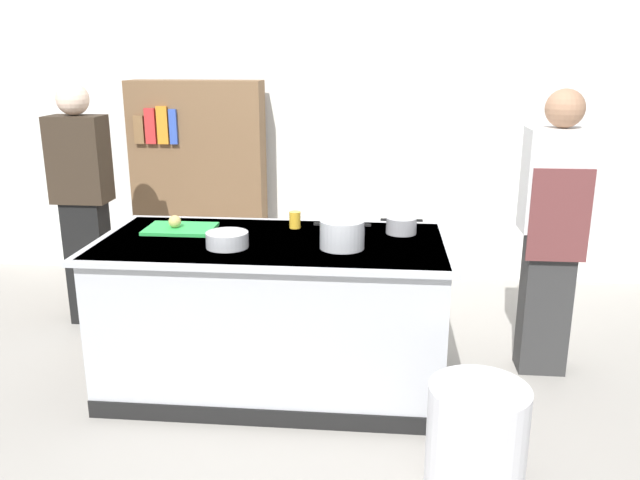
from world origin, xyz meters
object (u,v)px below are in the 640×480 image
(person_guest, at_px, (83,200))
(bookshelf, at_px, (200,184))
(juice_cup, at_px, (295,220))
(stock_pot, at_px, (342,234))
(mixing_bowl, at_px, (227,240))
(person_chef, at_px, (553,228))
(sauce_pan, at_px, (401,225))
(onion, at_px, (175,222))
(trash_bin, at_px, (476,440))

(person_guest, bearing_deg, bookshelf, 138.53)
(juice_cup, distance_m, bookshelf, 1.83)
(stock_pot, xyz_separation_m, mixing_bowl, (-0.62, -0.04, -0.04))
(juice_cup, height_order, bookshelf, bookshelf)
(stock_pot, distance_m, person_chef, 1.30)
(sauce_pan, distance_m, mixing_bowl, 1.01)
(stock_pot, xyz_separation_m, sauce_pan, (0.32, 0.33, -0.03))
(stock_pot, bearing_deg, person_chef, 21.01)
(stock_pot, relative_size, bookshelf, 0.18)
(person_guest, height_order, bookshelf, person_guest)
(sauce_pan, height_order, bookshelf, bookshelf)
(stock_pot, bearing_deg, onion, 165.76)
(trash_bin, height_order, bookshelf, bookshelf)
(sauce_pan, xyz_separation_m, juice_cup, (-0.63, 0.06, 0.00))
(onion, xyz_separation_m, trash_bin, (1.65, -1.01, -0.70))
(trash_bin, distance_m, person_guest, 3.14)
(juice_cup, bearing_deg, person_chef, 3.01)
(stock_pot, relative_size, person_chef, 0.18)
(juice_cup, height_order, person_guest, person_guest)
(person_guest, bearing_deg, trash_bin, 45.44)
(trash_bin, xyz_separation_m, person_guest, (-2.54, 1.72, 0.65))
(person_guest, bearing_deg, mixing_bowl, 41.31)
(onion, bearing_deg, bookshelf, 100.93)
(sauce_pan, relative_size, bookshelf, 0.14)
(person_guest, bearing_deg, sauce_pan, 63.55)
(sauce_pan, bearing_deg, trash_bin, -73.31)
(juice_cup, distance_m, person_guest, 1.69)
(onion, bearing_deg, mixing_bowl, -37.73)
(mixing_bowl, height_order, bookshelf, bookshelf)
(mixing_bowl, bearing_deg, bookshelf, 109.78)
(trash_bin, bearing_deg, sauce_pan, 106.69)
(sauce_pan, bearing_deg, stock_pot, -134.81)
(person_chef, xyz_separation_m, bookshelf, (-2.54, 1.45, -0.06))
(person_chef, bearing_deg, bookshelf, 57.29)
(person_chef, bearing_deg, person_guest, 77.97)
(juice_cup, xyz_separation_m, trash_bin, (0.96, -1.14, -0.69))
(person_chef, xyz_separation_m, person_guest, (-3.11, 0.49, -0.00))
(stock_pot, relative_size, sauce_pan, 1.26)
(sauce_pan, xyz_separation_m, mixing_bowl, (-0.94, -0.37, -0.01))
(stock_pot, bearing_deg, trash_bin, -49.37)
(mixing_bowl, height_order, trash_bin, mixing_bowl)
(juice_cup, bearing_deg, stock_pot, -51.69)
(onion, xyz_separation_m, mixing_bowl, (0.38, -0.30, -0.02))
(sauce_pan, xyz_separation_m, bookshelf, (-1.64, 1.59, -0.09))
(bookshelf, bearing_deg, stock_pot, -55.38)
(mixing_bowl, bearing_deg, onion, 142.27)
(person_guest, bearing_deg, juice_cup, 59.64)
(mixing_bowl, height_order, person_chef, person_chef)
(onion, distance_m, person_guest, 1.14)
(onion, distance_m, mixing_bowl, 0.48)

